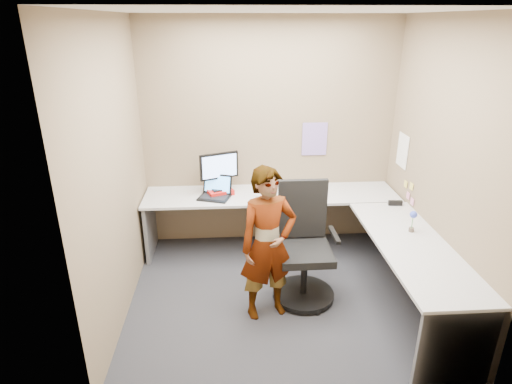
{
  "coord_description": "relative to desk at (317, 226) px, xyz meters",
  "views": [
    {
      "loc": [
        -0.48,
        -3.66,
        2.63
      ],
      "look_at": [
        -0.22,
        0.25,
        1.05
      ],
      "focal_mm": 30.0,
      "sensor_mm": 36.0,
      "label": 1
    }
  ],
  "objects": [
    {
      "name": "sticky_note_d",
      "position": [
        1.05,
        0.31,
        0.33
      ],
      "size": [
        0.01,
        0.07,
        0.07
      ],
      "primitive_type": "cube",
      "color": "#F2E059",
      "rests_on": "wall_right"
    },
    {
      "name": "trackball_mouse",
      "position": [
        -0.57,
        0.38,
        0.17
      ],
      "size": [
        0.12,
        0.08,
        0.07
      ],
      "color": "#B7B7BC",
      "rests_on": "desk"
    },
    {
      "name": "sticky_note_b",
      "position": [
        1.05,
        0.21,
        0.23
      ],
      "size": [
        0.01,
        0.07,
        0.07
      ],
      "primitive_type": "cube",
      "color": "pink",
      "rests_on": "wall_right"
    },
    {
      "name": "origami",
      "position": [
        -0.05,
        0.36,
        0.17
      ],
      "size": [
        0.1,
        0.1,
        0.06
      ],
      "primitive_type": "cone",
      "color": "white",
      "rests_on": "desk"
    },
    {
      "name": "paper_ream",
      "position": [
        -1.04,
        0.62,
        0.17
      ],
      "size": [
        0.35,
        0.3,
        0.06
      ],
      "primitive_type": "cube",
      "rotation": [
        0.0,
        0.0,
        0.38
      ],
      "color": "red",
      "rests_on": "desk"
    },
    {
      "name": "ceiling",
      "position": [
        -0.44,
        -0.39,
        2.11
      ],
      "size": [
        3.0,
        3.0,
        0.0
      ],
      "primitive_type": "plane",
      "rotation": [
        3.14,
        0.0,
        0.0
      ],
      "color": "white",
      "rests_on": "wall_back"
    },
    {
      "name": "laptop",
      "position": [
        -1.08,
        0.54,
        0.2
      ],
      "size": [
        0.42,
        0.38,
        0.24
      ],
      "rotation": [
        0.0,
        0.0,
        -0.32
      ],
      "color": "black",
      "rests_on": "desk"
    },
    {
      "name": "sticky_note_c",
      "position": [
        1.05,
        0.09,
        0.21
      ],
      "size": [
        0.01,
        0.07,
        0.07
      ],
      "primitive_type": "cube",
      "color": "pink",
      "rests_on": "wall_right"
    },
    {
      "name": "wall_right",
      "position": [
        1.06,
        -0.39,
        0.76
      ],
      "size": [
        0.0,
        2.7,
        2.7
      ],
      "primitive_type": "plane",
      "rotation": [
        1.57,
        0.0,
        -1.57
      ],
      "color": "brown",
      "rests_on": "ground"
    },
    {
      "name": "ground",
      "position": [
        -0.44,
        -0.39,
        -0.59
      ],
      "size": [
        3.0,
        3.0,
        0.0
      ],
      "primitive_type": "plane",
      "color": "black",
      "rests_on": "ground"
    },
    {
      "name": "wall_back",
      "position": [
        -0.44,
        0.91,
        0.76
      ],
      "size": [
        3.0,
        0.0,
        3.0
      ],
      "primitive_type": "plane",
      "rotation": [
        1.57,
        0.0,
        0.0
      ],
      "color": "brown",
      "rests_on": "ground"
    },
    {
      "name": "monitor",
      "position": [
        -1.04,
        0.64,
        0.46
      ],
      "size": [
        0.44,
        0.22,
        0.44
      ],
      "rotation": [
        0.0,
        0.0,
        0.38
      ],
      "color": "black",
      "rests_on": "paper_ream"
    },
    {
      "name": "stapler",
      "position": [
        0.9,
        0.16,
        0.17
      ],
      "size": [
        0.15,
        0.05,
        0.05
      ],
      "primitive_type": "cube",
      "rotation": [
        0.0,
        0.0,
        -0.1
      ],
      "color": "black",
      "rests_on": "desk"
    },
    {
      "name": "wall_left",
      "position": [
        -1.94,
        -0.39,
        0.76
      ],
      "size": [
        0.0,
        2.7,
        2.7
      ],
      "primitive_type": "plane",
      "rotation": [
        1.57,
        0.0,
        1.57
      ],
      "color": "brown",
      "rests_on": "ground"
    },
    {
      "name": "flower",
      "position": [
        0.82,
        -0.46,
        0.28
      ],
      "size": [
        0.07,
        0.07,
        0.22
      ],
      "color": "brown",
      "rests_on": "desk"
    },
    {
      "name": "calendar_purple",
      "position": [
        0.11,
        0.9,
        0.71
      ],
      "size": [
        0.3,
        0.01,
        0.4
      ],
      "primitive_type": "cube",
      "color": "#846BB7",
      "rests_on": "wall_back"
    },
    {
      "name": "office_chair",
      "position": [
        -0.2,
        -0.37,
        -0.11
      ],
      "size": [
        0.62,
        0.62,
        1.17
      ],
      "rotation": [
        0.0,
        0.0,
        0.01
      ],
      "color": "black",
      "rests_on": "ground"
    },
    {
      "name": "sticky_note_a",
      "position": [
        1.05,
        0.16,
        0.36
      ],
      "size": [
        0.01,
        0.07,
        0.07
      ],
      "primitive_type": "cube",
      "color": "#F2E059",
      "rests_on": "wall_right"
    },
    {
      "name": "desk",
      "position": [
        0.0,
        0.0,
        0.0
      ],
      "size": [
        2.98,
        2.58,
        0.73
      ],
      "color": "#A6A6A6",
      "rests_on": "ground"
    },
    {
      "name": "calendar_white",
      "position": [
        1.05,
        0.51,
        0.66
      ],
      "size": [
        0.01,
        0.28,
        0.38
      ],
      "primitive_type": "cube",
      "color": "white",
      "rests_on": "wall_right"
    },
    {
      "name": "person",
      "position": [
        -0.58,
        -0.64,
        0.15
      ],
      "size": [
        0.62,
        0.49,
        1.47
      ],
      "primitive_type": "imported",
      "rotation": [
        0.0,
        0.0,
        0.29
      ],
      "color": "#999399",
      "rests_on": "ground"
    }
  ]
}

